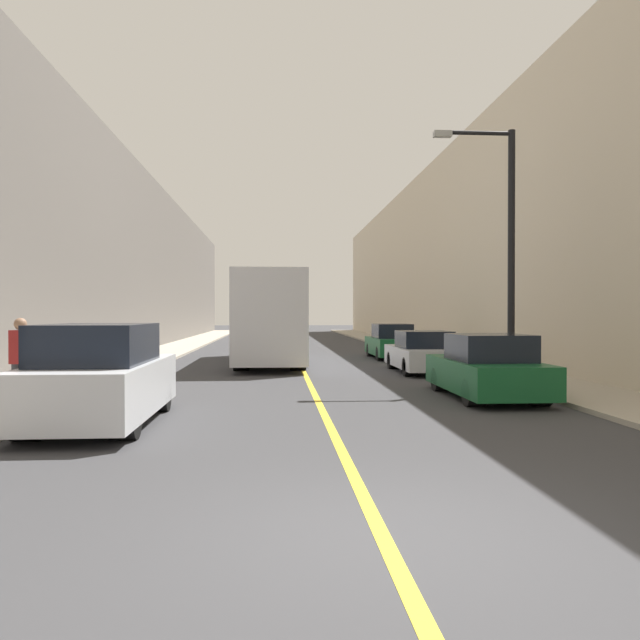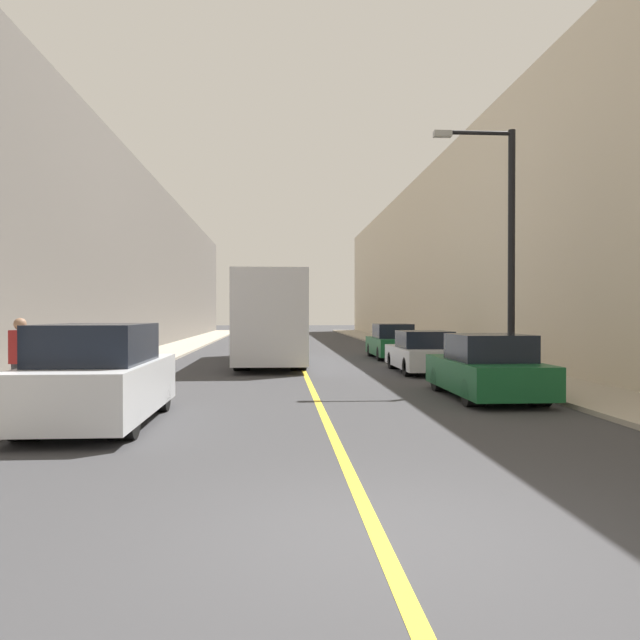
{
  "view_description": "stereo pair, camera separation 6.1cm",
  "coord_description": "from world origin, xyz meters",
  "px_view_note": "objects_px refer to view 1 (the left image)",
  "views": [
    {
      "loc": [
        -0.98,
        -5.66,
        2.06
      ],
      "look_at": [
        0.32,
        12.62,
        1.85
      ],
      "focal_mm": 35.0,
      "sensor_mm": 36.0,
      "label": 1
    },
    {
      "loc": [
        -0.92,
        -5.66,
        2.06
      ],
      "look_at": [
        0.32,
        12.62,
        1.85
      ],
      "focal_mm": 35.0,
      "sensor_mm": 36.0,
      "label": 2
    }
  ],
  "objects_px": {
    "parked_suv_left": "(100,378)",
    "street_lamp_left": "(3,168)",
    "bus": "(271,317)",
    "car_right_near": "(487,369)",
    "street_lamp_right": "(504,239)",
    "pedestrian": "(21,360)",
    "car_right_mid": "(423,353)",
    "car_right_far": "(391,343)"
  },
  "relations": [
    {
      "from": "bus",
      "to": "street_lamp_left",
      "type": "distance_m",
      "value": 15.65
    },
    {
      "from": "parked_suv_left",
      "to": "car_right_mid",
      "type": "distance_m",
      "value": 12.71
    },
    {
      "from": "car_right_far",
      "to": "street_lamp_left",
      "type": "xyz_separation_m",
      "value": [
        -9.72,
        -17.13,
        3.75
      ]
    },
    {
      "from": "street_lamp_left",
      "to": "street_lamp_right",
      "type": "height_order",
      "value": "street_lamp_left"
    },
    {
      "from": "car_right_mid",
      "to": "street_lamp_left",
      "type": "distance_m",
      "value": 14.8
    },
    {
      "from": "street_lamp_right",
      "to": "parked_suv_left",
      "type": "bearing_deg",
      "value": -150.14
    },
    {
      "from": "bus",
      "to": "parked_suv_left",
      "type": "relative_size",
      "value": 2.19
    },
    {
      "from": "bus",
      "to": "car_right_far",
      "type": "relative_size",
      "value": 2.29
    },
    {
      "from": "parked_suv_left",
      "to": "street_lamp_right",
      "type": "xyz_separation_m",
      "value": [
        9.67,
        5.55,
        3.3
      ]
    },
    {
      "from": "parked_suv_left",
      "to": "car_right_mid",
      "type": "relative_size",
      "value": 1.06
    },
    {
      "from": "car_right_near",
      "to": "pedestrian",
      "type": "bearing_deg",
      "value": -173.11
    },
    {
      "from": "bus",
      "to": "parked_suv_left",
      "type": "bearing_deg",
      "value": -102.23
    },
    {
      "from": "parked_suv_left",
      "to": "car_right_near",
      "type": "relative_size",
      "value": 1.07
    },
    {
      "from": "street_lamp_right",
      "to": "pedestrian",
      "type": "distance_m",
      "value": 12.76
    },
    {
      "from": "car_right_near",
      "to": "car_right_mid",
      "type": "bearing_deg",
      "value": 90.02
    },
    {
      "from": "car_right_near",
      "to": "pedestrian",
      "type": "xyz_separation_m",
      "value": [
        -10.42,
        -1.26,
        0.37
      ]
    },
    {
      "from": "car_right_mid",
      "to": "pedestrian",
      "type": "height_order",
      "value": "pedestrian"
    },
    {
      "from": "car_right_mid",
      "to": "street_lamp_left",
      "type": "relative_size",
      "value": 0.58
    },
    {
      "from": "car_right_mid",
      "to": "street_lamp_left",
      "type": "xyz_separation_m",
      "value": [
        -9.6,
        -10.6,
        3.8
      ]
    },
    {
      "from": "car_right_mid",
      "to": "parked_suv_left",
      "type": "bearing_deg",
      "value": -130.8
    },
    {
      "from": "parked_suv_left",
      "to": "street_lamp_right",
      "type": "distance_m",
      "value": 11.63
    },
    {
      "from": "bus",
      "to": "car_right_mid",
      "type": "height_order",
      "value": "bus"
    },
    {
      "from": "street_lamp_left",
      "to": "car_right_near",
      "type": "bearing_deg",
      "value": 22.62
    },
    {
      "from": "car_right_near",
      "to": "parked_suv_left",
      "type": "bearing_deg",
      "value": -160.02
    },
    {
      "from": "bus",
      "to": "parked_suv_left",
      "type": "distance_m",
      "value": 14.2
    },
    {
      "from": "street_lamp_right",
      "to": "pedestrian",
      "type": "relative_size",
      "value": 3.85
    },
    {
      "from": "street_lamp_left",
      "to": "street_lamp_right",
      "type": "relative_size",
      "value": 1.08
    },
    {
      "from": "pedestrian",
      "to": "car_right_mid",
      "type": "bearing_deg",
      "value": 37.03
    },
    {
      "from": "bus",
      "to": "car_right_near",
      "type": "distance_m",
      "value": 12.11
    },
    {
      "from": "car_right_near",
      "to": "car_right_mid",
      "type": "xyz_separation_m",
      "value": [
        -0.0,
        6.6,
        -0.04
      ]
    },
    {
      "from": "parked_suv_left",
      "to": "car_right_near",
      "type": "distance_m",
      "value": 8.84
    },
    {
      "from": "bus",
      "to": "pedestrian",
      "type": "height_order",
      "value": "bus"
    },
    {
      "from": "pedestrian",
      "to": "car_right_far",
      "type": "bearing_deg",
      "value": 53.79
    },
    {
      "from": "bus",
      "to": "street_lamp_right",
      "type": "distance_m",
      "value": 10.88
    },
    {
      "from": "car_right_far",
      "to": "street_lamp_right",
      "type": "xyz_separation_m",
      "value": [
        1.25,
        -10.6,
        3.46
      ]
    },
    {
      "from": "car_right_near",
      "to": "pedestrian",
      "type": "height_order",
      "value": "pedestrian"
    },
    {
      "from": "street_lamp_left",
      "to": "pedestrian",
      "type": "bearing_deg",
      "value": 106.56
    },
    {
      "from": "car_right_near",
      "to": "street_lamp_left",
      "type": "relative_size",
      "value": 0.57
    },
    {
      "from": "car_right_near",
      "to": "street_lamp_left",
      "type": "xyz_separation_m",
      "value": [
        -9.6,
        -4.0,
        3.76
      ]
    },
    {
      "from": "parked_suv_left",
      "to": "car_right_far",
      "type": "xyz_separation_m",
      "value": [
        8.42,
        16.15,
        -0.16
      ]
    },
    {
      "from": "car_right_mid",
      "to": "pedestrian",
      "type": "bearing_deg",
      "value": -142.97
    },
    {
      "from": "parked_suv_left",
      "to": "street_lamp_left",
      "type": "bearing_deg",
      "value": -142.9
    }
  ]
}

